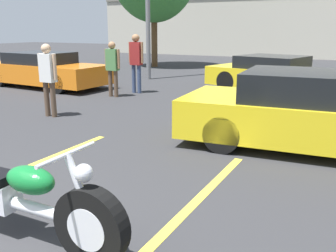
# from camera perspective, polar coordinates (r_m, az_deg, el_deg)

# --- Properties ---
(parking_stripe_middle) EXTENTS (0.12, 5.17, 0.01)m
(parking_stripe_middle) POSITION_cam_1_polar(r_m,az_deg,el_deg) (3.83, -1.31, -16.66)
(parking_stripe_middle) COLOR yellow
(parking_stripe_middle) RESTS_ON ground
(far_building) EXTENTS (32.00, 4.20, 4.40)m
(far_building) POSITION_cam_1_polar(r_m,az_deg,el_deg) (28.63, 21.23, 14.43)
(far_building) COLOR #B2AD9E
(far_building) RESTS_ON ground
(motorcycle) EXTENTS (2.64, 0.70, 0.99)m
(motorcycle) POSITION_cam_1_polar(r_m,az_deg,el_deg) (3.98, -22.87, -9.92)
(motorcycle) COLOR black
(motorcycle) RESTS_ON ground
(show_car_hood_open) EXTENTS (4.60, 2.25, 2.12)m
(show_car_hood_open) POSITION_cam_1_polar(r_m,az_deg,el_deg) (6.75, 21.72, 1.94)
(show_car_hood_open) COLOR yellow
(show_car_hood_open) RESTS_ON ground
(parked_car_mid_row) EXTENTS (4.56, 2.82, 1.15)m
(parked_car_mid_row) POSITION_cam_1_polar(r_m,az_deg,el_deg) (12.37, 16.03, 7.48)
(parked_car_mid_row) COLOR yellow
(parked_car_mid_row) RESTS_ON ground
(parked_car_left_row) EXTENTS (4.76, 2.02, 1.19)m
(parked_car_left_row) POSITION_cam_1_polar(r_m,az_deg,el_deg) (13.83, -18.38, 8.07)
(parked_car_left_row) COLOR orange
(parked_car_left_row) RESTS_ON ground
(spectator_by_show_car) EXTENTS (0.52, 0.21, 1.62)m
(spectator_by_show_car) POSITION_cam_1_polar(r_m,az_deg,el_deg) (11.27, -8.46, 9.25)
(spectator_by_show_car) COLOR brown
(spectator_by_show_car) RESTS_ON ground
(spectator_midground) EXTENTS (0.52, 0.22, 1.66)m
(spectator_midground) POSITION_cam_1_polar(r_m,az_deg,el_deg) (8.98, -17.82, 7.53)
(spectator_midground) COLOR brown
(spectator_midground) RESTS_ON ground
(spectator_far_lot) EXTENTS (0.52, 0.24, 1.82)m
(spectator_far_lot) POSITION_cam_1_polar(r_m,az_deg,el_deg) (11.84, -4.89, 10.28)
(spectator_far_lot) COLOR #38476B
(spectator_far_lot) RESTS_ON ground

